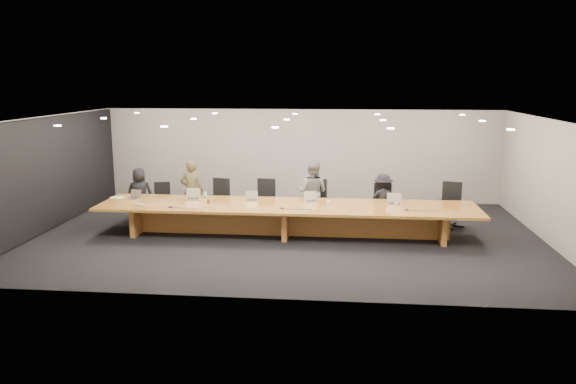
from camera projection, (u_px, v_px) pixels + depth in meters
name	position (u px, v px, depth m)	size (l,w,h in m)	color
ground	(287.00, 235.00, 13.50)	(12.00, 12.00, 0.00)	black
back_wall	(300.00, 155.00, 17.13)	(12.00, 0.02, 2.80)	#B1ACA1
left_wall_panel	(47.00, 175.00, 13.81)	(0.08, 7.84, 2.74)	black
conference_table	(287.00, 214.00, 13.40)	(9.00, 1.80, 0.75)	brown
chair_far_left	(162.00, 201.00, 14.97)	(0.51, 0.51, 1.00)	black
chair_left	(218.00, 200.00, 14.79)	(0.58, 0.58, 1.13)	black
chair_mid_left	(264.00, 201.00, 14.62)	(0.58, 0.58, 1.15)	black
chair_mid_right	(319.00, 202.00, 14.46)	(0.59, 0.59, 1.16)	black
chair_right	(381.00, 204.00, 14.38)	(0.55, 0.55, 1.08)	black
chair_far_right	(450.00, 205.00, 14.14)	(0.59, 0.59, 1.16)	black
person_a	(140.00, 194.00, 14.86)	(0.69, 0.45, 1.40)	black
person_b	(192.00, 191.00, 14.71)	(0.59, 0.39, 1.63)	#3E3922
person_c	(313.00, 192.00, 14.51)	(0.79, 0.62, 1.63)	slate
person_d	(383.00, 200.00, 14.26)	(0.87, 0.50, 1.34)	black
laptop_a	(134.00, 194.00, 13.98)	(0.29, 0.21, 0.23)	#C1AD93
laptop_b	(193.00, 194.00, 13.90)	(0.35, 0.26, 0.28)	tan
laptop_c	(252.00, 196.00, 13.76)	(0.30, 0.22, 0.24)	tan
laptop_d	(312.00, 197.00, 13.67)	(0.32, 0.23, 0.25)	#C4AF95
laptop_e	(394.00, 199.00, 13.37)	(0.34, 0.24, 0.26)	#C3B495
water_bottle	(205.00, 197.00, 13.66)	(0.07, 0.07, 0.23)	silver
amber_mug	(208.00, 201.00, 13.47)	(0.08, 0.08, 0.11)	brown
paper_cup_near	(328.00, 202.00, 13.37)	(0.09, 0.09, 0.10)	white
paper_cup_far	(396.00, 204.00, 13.20)	(0.07, 0.07, 0.09)	silver
notepad	(117.00, 197.00, 14.15)	(0.28, 0.23, 0.02)	white
lime_gadget	(117.00, 197.00, 14.13)	(0.15, 0.08, 0.02)	#69CD36
av_box	(139.00, 204.00, 13.32)	(0.21, 0.16, 0.03)	silver
mic_left	(171.00, 207.00, 13.07)	(0.12, 0.12, 0.03)	black
mic_center	(282.00, 208.00, 12.97)	(0.11, 0.11, 0.03)	black
mic_right	(407.00, 210.00, 12.80)	(0.11, 0.11, 0.03)	black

